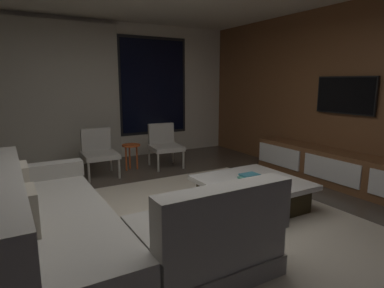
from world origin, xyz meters
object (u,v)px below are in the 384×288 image
side_stool (131,149)px  media_console (343,171)px  book_stack_on_coffee_table (250,176)px  sectional_couch (93,229)px  mounted_tv (345,95)px  accent_chair_by_curtain (98,150)px  coffee_table (251,193)px  accent_chair_near_window (164,143)px

side_stool → media_console: media_console is taller
book_stack_on_coffee_table → side_stool: size_ratio=0.65×
side_stool → book_stack_on_coffee_table: bearing=-73.3°
side_stool → media_console: bearing=-46.6°
sectional_couch → mounted_tv: mounted_tv is taller
side_stool → accent_chair_by_curtain: bearing=-174.4°
media_console → mounted_tv: 1.13m
coffee_table → media_console: 1.70m
accent_chair_by_curtain → accent_chair_near_window: bearing=0.7°
sectional_couch → mounted_tv: size_ratio=2.60×
sectional_couch → coffee_table: 2.01m
media_console → accent_chair_by_curtain: bearing=140.3°
book_stack_on_coffee_table → coffee_table: bearing=-114.4°
accent_chair_by_curtain → media_console: size_ratio=0.25×
accent_chair_by_curtain → side_stool: 0.59m
side_stool → media_console: 3.45m
sectional_couch → media_console: size_ratio=0.81×
coffee_table → side_stool: size_ratio=2.52×
coffee_table → media_console: size_ratio=0.37×
coffee_table → book_stack_on_coffee_table: (0.04, 0.08, 0.20)m
sectional_couch → media_console: bearing=2.8°
side_stool → media_console: (2.37, -2.51, -0.12)m
accent_chair_near_window → mounted_tv: (1.93, -2.27, 0.92)m
accent_chair_near_window → media_console: 3.03m
book_stack_on_coffee_table → mounted_tv: (1.84, 0.06, 0.97)m
sectional_couch → side_stool: size_ratio=5.43×
accent_chair_near_window → mounted_tv: bearing=-49.6°
accent_chair_by_curtain → mounted_tv: bearing=-35.7°
book_stack_on_coffee_table → media_console: 1.67m
sectional_couch → accent_chair_by_curtain: (0.73, 2.63, 0.14)m
book_stack_on_coffee_table → side_stool: side_stool is taller
accent_chair_near_window → side_stool: bearing=176.1°
media_console → accent_chair_near_window: bearing=125.3°
accent_chair_near_window → side_stool: 0.63m
media_console → mounted_tv: mounted_tv is taller
coffee_table → side_stool: side_stool is taller
media_console → mounted_tv: (0.18, 0.20, 1.10)m
accent_chair_by_curtain → media_console: accent_chair_by_curtain is taller
accent_chair_by_curtain → mounted_tv: (3.14, -2.25, 0.92)m
sectional_couch → coffee_table: size_ratio=2.16×
sectional_couch → media_console: 3.69m
side_stool → sectional_couch: bearing=-116.0°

